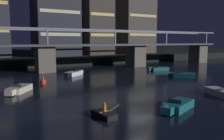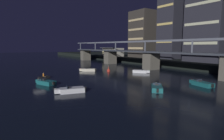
# 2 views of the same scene
# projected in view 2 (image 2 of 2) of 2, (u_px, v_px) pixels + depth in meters

# --- Properties ---
(ground_plane) EXTENTS (400.00, 400.00, 0.00)m
(ground_plane) POSITION_uv_depth(u_px,v_px,m) (39.00, 81.00, 39.94)
(ground_plane) COLOR black
(far_riverbank) EXTENTS (240.00, 80.00, 2.20)m
(far_riverbank) POSITION_uv_depth(u_px,v_px,m) (221.00, 60.00, 86.60)
(far_riverbank) COLOR black
(far_riverbank) RESTS_ON ground
(river_bridge) EXTENTS (101.95, 6.40, 9.38)m
(river_bridge) POSITION_uv_depth(u_px,v_px,m) (151.00, 57.00, 59.18)
(river_bridge) COLOR #605B51
(river_bridge) RESTS_ON ground
(tower_west_low) EXTENTS (11.15, 13.80, 22.66)m
(tower_west_low) POSITION_uv_depth(u_px,v_px,m) (146.00, 34.00, 89.62)
(tower_west_low) COLOR #38332D
(tower_west_low) RESTS_ON far_riverbank
(tower_west_tall) EXTENTS (8.57, 9.52, 36.80)m
(tower_west_tall) POSITION_uv_depth(u_px,v_px,m) (172.00, 16.00, 76.74)
(tower_west_tall) COLOR #282833
(tower_west_tall) RESTS_ON far_riverbank
(tower_central) EXTENTS (12.55, 12.04, 32.52)m
(tower_central) POSITION_uv_depth(u_px,v_px,m) (211.00, 15.00, 61.97)
(tower_central) COLOR #282833
(tower_central) RESTS_ON far_riverbank
(waterfront_pavilion) EXTENTS (12.40, 7.40, 4.70)m
(waterfront_pavilion) POSITION_uv_depth(u_px,v_px,m) (113.00, 52.00, 97.91)
(waterfront_pavilion) COLOR #B2AD9E
(waterfront_pavilion) RESTS_ON far_riverbank
(speedboat_near_left) EXTENTS (4.66, 4.04, 1.16)m
(speedboat_near_left) POSITION_uv_depth(u_px,v_px,m) (141.00, 71.00, 52.09)
(speedboat_near_left) COLOR silver
(speedboat_near_left) RESTS_ON ground
(speedboat_near_center) EXTENTS (2.72, 5.19, 1.16)m
(speedboat_near_center) POSITION_uv_depth(u_px,v_px,m) (71.00, 90.00, 29.86)
(speedboat_near_center) COLOR silver
(speedboat_near_center) RESTS_ON ground
(speedboat_near_right) EXTENTS (4.36, 4.41, 1.16)m
(speedboat_near_right) POSITION_uv_depth(u_px,v_px,m) (157.00, 88.00, 31.53)
(speedboat_near_right) COLOR #196066
(speedboat_near_right) RESTS_ON ground
(speedboat_mid_left) EXTENTS (5.21, 2.59, 1.16)m
(speedboat_mid_left) POSITION_uv_depth(u_px,v_px,m) (202.00, 84.00, 34.94)
(speedboat_mid_left) COLOR #196066
(speedboat_mid_left) RESTS_ON ground
(speedboat_mid_center) EXTENTS (5.06, 3.14, 1.16)m
(speedboat_mid_center) POSITION_uv_depth(u_px,v_px,m) (46.00, 82.00, 36.25)
(speedboat_mid_center) COLOR #196066
(speedboat_mid_center) RESTS_ON ground
(speedboat_mid_right) EXTENTS (3.90, 4.74, 1.16)m
(speedboat_mid_right) POSITION_uv_depth(u_px,v_px,m) (88.00, 70.00, 55.39)
(speedboat_mid_right) COLOR beige
(speedboat_mid_right) RESTS_ON ground
(channel_buoy) EXTENTS (0.90, 0.90, 1.76)m
(channel_buoy) POSITION_uv_depth(u_px,v_px,m) (108.00, 70.00, 54.61)
(channel_buoy) COLOR red
(channel_buoy) RESTS_ON ground
(dinghy_with_paddler) EXTENTS (2.54, 2.74, 1.36)m
(dinghy_with_paddler) POSITION_uv_depth(u_px,v_px,m) (44.00, 77.00, 43.10)
(dinghy_with_paddler) COLOR black
(dinghy_with_paddler) RESTS_ON ground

